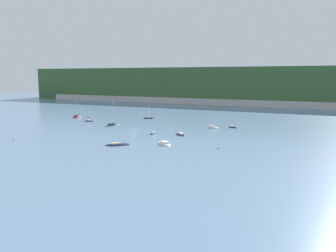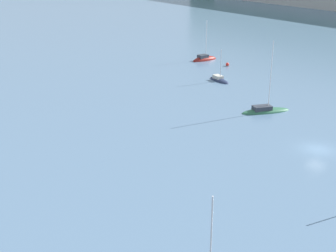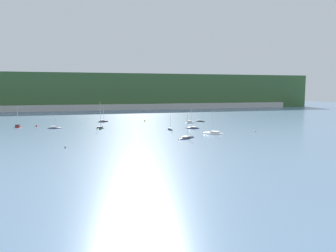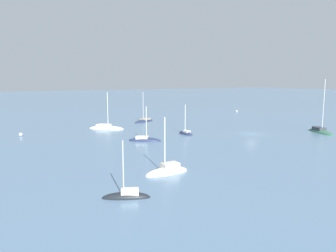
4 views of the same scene
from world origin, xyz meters
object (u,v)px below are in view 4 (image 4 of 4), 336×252
Objects in this scene: sailboat_2 at (144,121)px; sailboat_0 at (145,141)px; sailboat_8 at (167,172)px; sailboat_6 at (186,134)px; sailboat_3 at (106,128)px; sailboat_9 at (127,197)px; sailboat_1 at (320,132)px; mooring_buoy_0 at (237,111)px; mooring_buoy_3 at (21,134)px.

sailboat_0 is at bearing 30.13° from sailboat_2.
sailboat_8 is (19.23, 48.45, 0.06)m from sailboat_2.
sailboat_3 is at bearing 33.93° from sailboat_6.
sailboat_8 is 1.22× the size of sailboat_9.
sailboat_8 is at bearing -54.41° from sailboat_1.
sailboat_8 is (18.00, 24.19, 0.04)m from sailboat_6.
mooring_buoy_3 reaches higher than mooring_buoy_0.
sailboat_9 is 9.02× the size of mooring_buoy_3.
sailboat_3 reaches higher than sailboat_8.
mooring_buoy_3 is at bearing -72.16° from sailboat_8.
sailboat_8 is at bearing 43.09° from mooring_buoy_0.
sailboat_0 is 22.65m from sailboat_8.
sailboat_1 is 30.93m from sailboat_6.
sailboat_6 is 10.57× the size of mooring_buoy_0.
sailboat_9 is (7.93, 5.73, -0.02)m from sailboat_8.
sailboat_1 is (-39.39, 10.04, 0.07)m from sailboat_0.
sailboat_8 is 9.78m from sailboat_9.
mooring_buoy_0 is 0.95× the size of mooring_buoy_3.
sailboat_1 reaches higher than sailboat_3.
sailboat_3 reaches higher than mooring_buoy_0.
sailboat_1 is 1.37× the size of sailboat_2.
mooring_buoy_3 is (13.89, -39.25, 0.24)m from sailboat_8.
sailboat_3 is at bearing -99.15° from sailboat_8.
sailboat_0 is 63.45m from mooring_buoy_0.
sailboat_2 is 1.25× the size of sailboat_6.
sailboat_3 is 56.90m from mooring_buoy_0.
sailboat_6 is at bearing 154.72° from mooring_buoy_3.
sailboat_1 is at bearing -118.04° from sailboat_6.
sailboat_0 is at bearing 33.03° from mooring_buoy_0.
sailboat_1 is 17.19× the size of mooring_buoy_3.
mooring_buoy_3 is (31.90, -15.06, 0.28)m from sailboat_6.
mooring_buoy_0 is (-67.96, -61.90, 0.23)m from sailboat_9.
mooring_buoy_3 is (5.97, -44.99, 0.25)m from sailboat_9.
sailboat_2 is at bearing -122.24° from sailboat_1.
mooring_buoy_3 is at bearing -19.60° from sailboat_2.
sailboat_0 reaches higher than mooring_buoy_3.
sailboat_9 reaches higher than mooring_buoy_3.
sailboat_2 reaches higher than sailboat_9.
sailboat_9 is at bearing 42.33° from mooring_buoy_0.
sailboat_0 is 29.58m from sailboat_2.
sailboat_8 is at bearing -118.78° from sailboat_9.
sailboat_9 is at bearing -63.69° from sailboat_3.
sailboat_3 is 13.23× the size of mooring_buoy_3.
sailboat_9 is at bearing 28.27° from sailboat_2.
sailboat_9 is 91.93m from mooring_buoy_0.
mooring_buoy_0 is at bearing 155.60° from sailboat_2.
sailboat_3 is (13.90, 7.94, 0.03)m from sailboat_2.
sailboat_9 is at bearing -81.51° from sailboat_0.
sailboat_1 is at bearing -167.62° from sailboat_8.
sailboat_8 is (6.84, 21.59, 0.05)m from sailboat_0.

